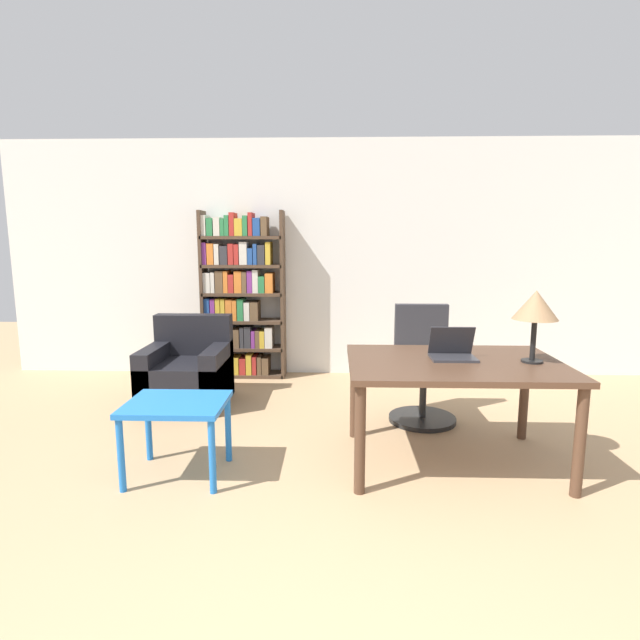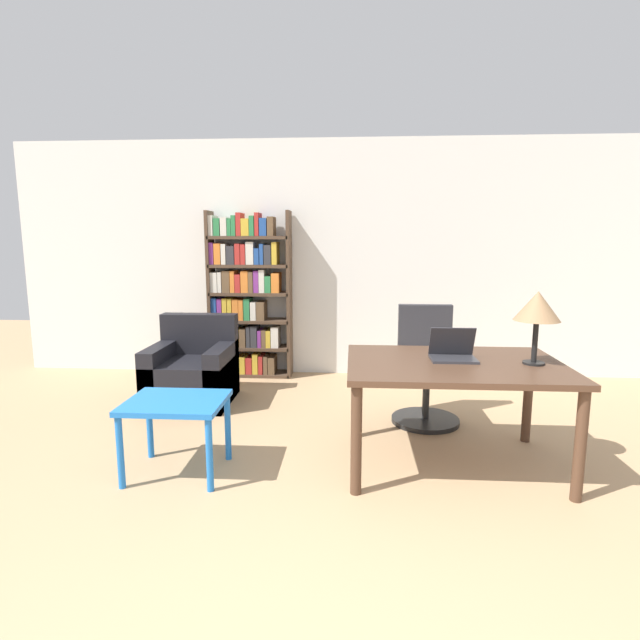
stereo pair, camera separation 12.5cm
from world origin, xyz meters
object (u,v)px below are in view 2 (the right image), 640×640
table_lamp (537,308)px  desk (454,375)px  side_table_blue (176,411)px  laptop (453,352)px  bookshelf (246,297)px  armchair (193,373)px  office_chair (426,371)px

table_lamp → desk: bearing=177.4°
side_table_blue → laptop: bearing=9.8°
desk → bookshelf: 2.96m
table_lamp → armchair: size_ratio=0.60×
desk → table_lamp: table_lamp is taller
laptop → table_lamp: size_ratio=0.63×
side_table_blue → office_chair: bearing=32.1°
laptop → armchair: 2.61m
armchair → side_table_blue: bearing=-75.8°
table_lamp → armchair: 3.18m
armchair → bookshelf: bookshelf is taller
desk → laptop: (-0.00, 0.07, 0.14)m
office_chair → side_table_blue: bearing=-147.9°
side_table_blue → bookshelf: 2.53m
bookshelf → table_lamp: bearing=-42.6°
armchair → bookshelf: size_ratio=0.44×
side_table_blue → bookshelf: bookshelf is taller
desk → office_chair: size_ratio=1.45×
desk → bookshelf: (-1.93, 2.23, 0.27)m
desk → armchair: 2.62m
desk → laptop: 0.16m
table_lamp → office_chair: size_ratio=0.49×
side_table_blue → table_lamp: bearing=5.5°
office_chair → armchair: office_chair is taller
table_lamp → side_table_blue: table_lamp is taller
office_chair → bookshelf: (-1.87, 1.34, 0.49)m
armchair → laptop: bearing=-27.6°
desk → office_chair: bearing=93.9°
desk → armchair: bearing=151.0°
side_table_blue → bookshelf: size_ratio=0.34×
table_lamp → bookshelf: (-2.45, 2.26, -0.21)m
desk → laptop: laptop is taller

